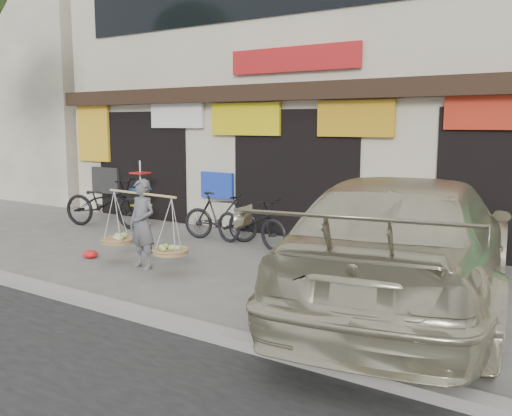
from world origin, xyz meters
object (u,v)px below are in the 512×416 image
Objects in this scene: street_vendor at (142,228)px; bike_1 at (220,216)px; bike_2 at (251,222)px; bike_0 at (105,203)px; display_rack at (141,199)px; suv at (407,243)px.

bike_1 is at bearing 102.62° from street_vendor.
bike_1 is 0.89m from bike_2.
bike_0 is 0.83m from display_rack.
suv reaches higher than display_rack.
bike_1 is at bearing -96.70° from bike_0.
bike_1 is 1.09× the size of display_rack.
suv reaches higher than bike_2.
suv is (3.83, -1.95, 0.39)m from bike_2.
bike_2 is (0.51, 2.41, -0.20)m from street_vendor.
bike_1 is (3.14, 0.34, -0.07)m from bike_0.
street_vendor reaches higher than bike_1.
street_vendor is 1.14× the size of bike_1.
bike_0 is at bearing -125.91° from display_rack.
street_vendor is 2.47m from bike_2.
bike_0 is 1.42× the size of display_rack.
bike_2 is 0.29× the size of suv.
street_vendor is 4.18m from display_rack.
bike_2 is at bearing -7.84° from display_rack.
bike_1 is 0.91× the size of bike_2.
suv reaches higher than bike_1.
bike_2 is at bearing -37.90° from suv.
bike_0 is at bearing -23.57° from suv.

